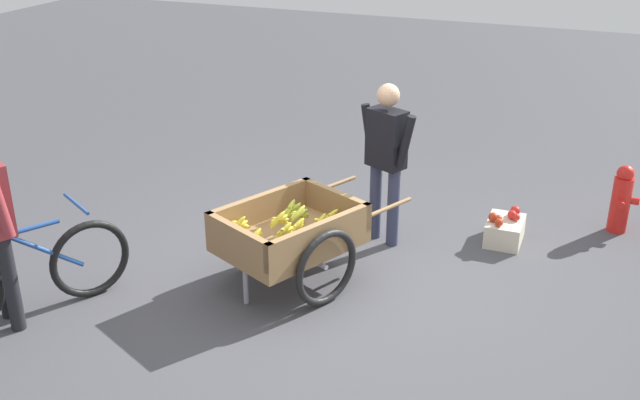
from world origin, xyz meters
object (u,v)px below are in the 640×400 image
object	(u,v)px
apple_crate	(505,229)
fruit_cart	(291,236)
fire_hydrant	(621,199)
bicycle	(27,276)
vendor_person	(386,151)

from	to	relation	value
apple_crate	fruit_cart	bearing A→B (deg)	-47.14
fire_hydrant	bicycle	bearing A→B (deg)	-51.92
bicycle	fruit_cart	bearing A→B (deg)	125.97
bicycle	apple_crate	bearing A→B (deg)	129.45
vendor_person	fire_hydrant	distance (m)	2.34
bicycle	fire_hydrant	world-z (taller)	bicycle
vendor_person	apple_crate	distance (m)	1.36
apple_crate	fire_hydrant	bearing A→B (deg)	123.16
vendor_person	bicycle	distance (m)	3.15
vendor_person	apple_crate	xyz separation A→B (m)	(-0.39, 1.06, -0.77)
fire_hydrant	apple_crate	world-z (taller)	fire_hydrant
fruit_cart	fire_hydrant	distance (m)	3.25
fire_hydrant	apple_crate	size ratio (longest dim) A/B	1.52
bicycle	apple_crate	xyz separation A→B (m)	(-2.64, 3.20, -0.23)
fruit_cart	fire_hydrant	xyz separation A→B (m)	(-2.06, 2.51, -0.10)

